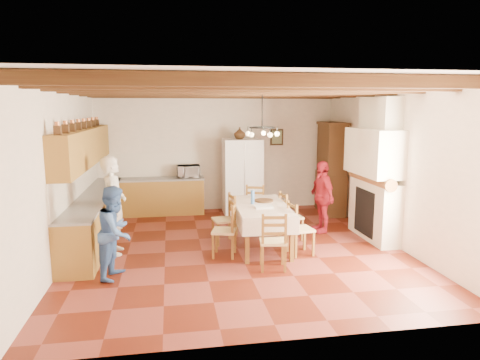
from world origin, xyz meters
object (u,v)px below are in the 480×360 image
Objects in this scene: person_man at (114,205)px; microwave at (188,171)px; person_woman_blue at (116,232)px; chair_right_far at (291,216)px; chair_right_near at (301,228)px; chair_end_near at (273,240)px; hutch at (331,168)px; chair_left_near at (224,230)px; chair_end_far at (254,208)px; refrigerator at (242,177)px; chair_left_far at (224,219)px; dining_table at (261,209)px; person_woman_red at (322,197)px.

person_man is 3.25× the size of microwave.
person_woman_blue is 4.18m from microwave.
person_woman_blue is (-3.20, -1.42, 0.24)m from chair_right_far.
chair_right_near is 1.00× the size of chair_end_near.
hutch reaches higher than chair_left_near.
chair_end_far is (0.84, 1.50, 0.00)m from chair_left_near.
refrigerator is 1.04× the size of person_man.
chair_left_far is 0.54× the size of person_man.
chair_left_near and chair_left_far have the same top height.
person_woman_red reaches higher than dining_table.
person_man is at bearing -142.83° from chair_end_far.
chair_left_near and chair_right_near have the same top height.
hutch reaches higher than microwave.
hutch is at bearing -38.05° from chair_right_near.
refrigerator is at bearing 106.61° from chair_end_far.
chair_right_near is at bearing -80.49° from refrigerator.
person_man is at bearing 71.89° from chair_right_near.
hutch is 5.47m from person_man.
microwave reaches higher than chair_end_far.
chair_end_far is at bearing 125.98° from chair_left_far.
refrigerator is 1.29× the size of person_woman_blue.
person_woman_red is at bearing -49.08° from person_woman_blue.
person_man is at bearing -91.59° from chair_left_far.
refrigerator is at bearing 179.07° from hutch.
refrigerator reaches higher than chair_right_far.
person_woman_blue is 4.40m from person_woman_red.
person_woman_red is at bearing -41.45° from chair_right_near.
chair_end_near is at bearing -76.77° from chair_end_far.
person_woman_blue is at bearing -54.05° from chair_left_near.
chair_left_far is (0.09, 0.74, 0.00)m from chair_left_near.
person_woman_red is 2.78× the size of microwave.
hutch reaches higher than person_woman_red.
dining_table is 1.13m from chair_end_near.
hutch is (2.20, -0.28, 0.20)m from refrigerator.
person_woman_blue reaches higher than dining_table.
refrigerator is 3.81m from chair_end_near.
chair_right_near is at bearing -113.91° from hutch.
person_woman_red reaches higher than chair_left_far.
chair_end_far is (-0.00, -1.55, -0.44)m from refrigerator.
dining_table is 0.82m from chair_right_near.
chair_end_far is (0.75, 0.76, 0.00)m from chair_left_far.
refrigerator is 1.93× the size of chair_end_far.
microwave is at bearing -156.58° from chair_left_near.
person_man is at bearing -148.84° from hutch.
person_man is at bearing 23.72° from person_woman_blue.
chair_right_near is at bearing 46.60° from chair_left_far.
hutch reaches higher than chair_right_far.
chair_right_far is 1.00× the size of chair_end_far.
microwave is at bearing 177.77° from hutch.
chair_end_near is 2.91m from person_man.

